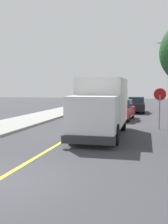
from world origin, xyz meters
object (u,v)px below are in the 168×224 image
at_px(stop_sign, 160,100).
at_px(box_truck, 102,104).
at_px(parked_car_mid, 136,105).
at_px(parked_car_near, 121,110).

bearing_deg(stop_sign, box_truck, -135.79).
bearing_deg(parked_car_mid, box_truck, -93.91).
relative_size(parked_car_near, parked_car_mid, 1.01).
xyz_separation_m(box_truck, parked_car_near, (0.19, 7.73, -0.97)).
distance_m(box_truck, parked_car_mid, 14.73).
bearing_deg(parked_car_near, stop_sign, -56.87).
xyz_separation_m(box_truck, parked_car_mid, (1.00, 14.67, -0.97)).
height_order(box_truck, parked_car_near, box_truck).
distance_m(parked_car_near, parked_car_mid, 6.99).
height_order(parked_car_near, stop_sign, stop_sign).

